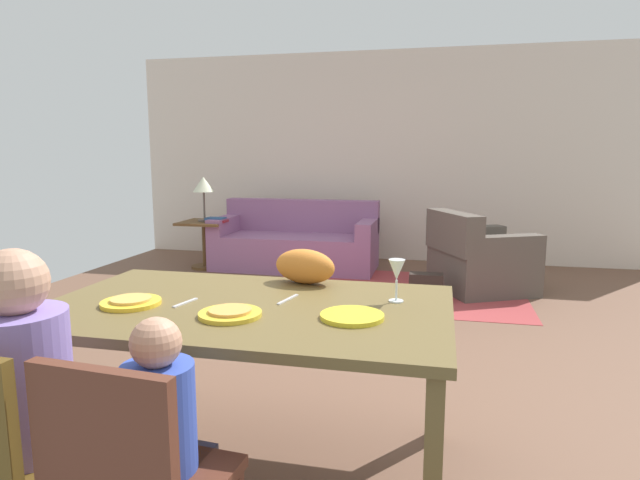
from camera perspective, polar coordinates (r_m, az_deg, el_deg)
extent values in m
cube|color=brown|center=(4.19, 2.29, -10.41)|extent=(6.82, 6.38, 0.02)
cube|color=beige|center=(7.16, 7.19, 8.73)|extent=(6.82, 0.10, 2.70)
cube|color=brown|center=(2.33, -7.82, -7.23)|extent=(1.72, 1.04, 0.04)
cube|color=brown|center=(2.50, -29.88, -16.49)|extent=(0.06, 0.06, 0.72)
cube|color=brown|center=(1.93, 11.88, -23.46)|extent=(0.06, 0.06, 0.72)
cube|color=brown|center=(3.18, -18.51, -10.31)|extent=(0.06, 0.06, 0.72)
cube|color=brown|center=(2.75, 12.27, -13.16)|extent=(0.06, 0.06, 0.72)
cylinder|color=yellow|center=(2.42, -19.45, -6.30)|extent=(0.25, 0.25, 0.02)
cylinder|color=gold|center=(2.42, -19.47, -5.96)|extent=(0.17, 0.17, 0.01)
cylinder|color=gold|center=(2.16, -9.53, -7.78)|extent=(0.25, 0.25, 0.02)
cylinder|color=gold|center=(2.15, -9.54, -7.40)|extent=(0.17, 0.17, 0.01)
cylinder|color=yellow|center=(2.11, 3.43, -8.09)|extent=(0.25, 0.25, 0.02)
cylinder|color=silver|center=(2.36, 8.09, -6.43)|extent=(0.06, 0.06, 0.01)
cylinder|color=silver|center=(2.35, 8.11, -5.30)|extent=(0.01, 0.01, 0.09)
cone|color=silver|center=(2.33, 8.16, -3.15)|extent=(0.07, 0.07, 0.09)
cube|color=silver|center=(2.38, -14.13, -6.49)|extent=(0.05, 0.15, 0.01)
cube|color=silver|center=(2.36, -3.44, -6.32)|extent=(0.05, 0.17, 0.01)
cube|color=brown|center=(2.05, -29.69, -20.14)|extent=(0.44, 0.44, 0.04)
cylinder|color=#8971C2|center=(1.99, -29.08, -13.10)|extent=(0.30, 0.30, 0.46)
sphere|color=tan|center=(1.89, -29.84, -3.92)|extent=(0.21, 0.21, 0.21)
cube|color=#5B2E20|center=(1.55, -22.10, -19.76)|extent=(0.42, 0.07, 0.42)
cylinder|color=#364FB9|center=(1.75, -16.68, -17.65)|extent=(0.22, 0.22, 0.33)
sphere|color=tan|center=(1.66, -17.06, -10.40)|extent=(0.15, 0.15, 0.15)
ellipsoid|color=orange|center=(2.64, -1.62, -2.81)|extent=(0.35, 0.24, 0.17)
cube|color=#A03A3C|center=(5.61, 7.83, -5.28)|extent=(2.60, 1.80, 0.01)
cube|color=#905D88|center=(6.56, -2.67, -1.25)|extent=(1.96, 0.84, 0.42)
cube|color=#905D88|center=(6.82, -1.94, 2.64)|extent=(1.96, 0.20, 0.40)
cube|color=#905D88|center=(6.80, -9.94, 1.64)|extent=(0.18, 0.84, 0.20)
cube|color=#905D88|center=(6.33, 5.09, 1.19)|extent=(0.18, 0.84, 0.20)
cube|color=#564C44|center=(5.75, 16.87, -3.11)|extent=(1.13, 1.14, 0.42)
cube|color=#564C44|center=(5.52, 14.03, 0.82)|extent=(0.56, 0.85, 0.40)
cube|color=#564C44|center=(5.42, 18.82, -0.62)|extent=(0.83, 0.54, 0.20)
cube|color=#564C44|center=(5.98, 15.38, 0.43)|extent=(0.83, 0.54, 0.20)
cube|color=brown|center=(6.69, -12.16, 1.84)|extent=(0.56, 0.56, 0.03)
cylinder|color=brown|center=(6.74, -12.07, -0.61)|extent=(0.08, 0.08, 0.55)
cylinder|color=brown|center=(6.78, -12.00, -2.77)|extent=(0.36, 0.36, 0.03)
cylinder|color=brown|center=(6.69, -12.16, 2.05)|extent=(0.16, 0.16, 0.02)
cylinder|color=brown|center=(6.67, -12.21, 3.58)|extent=(0.02, 0.02, 0.34)
cone|color=beige|center=(6.65, -12.29, 5.81)|extent=(0.26, 0.26, 0.18)
cube|color=maroon|center=(6.57, -10.81, 2.00)|extent=(0.22, 0.16, 0.03)
cube|color=#294F80|center=(6.58, -11.04, 2.25)|extent=(0.22, 0.16, 0.03)
cube|color=#2D231E|center=(5.27, 11.20, -4.89)|extent=(0.32, 0.16, 0.26)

